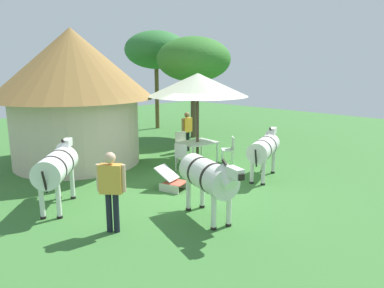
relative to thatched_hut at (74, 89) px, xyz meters
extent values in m
plane|color=#3B7434|center=(1.07, -4.43, -2.56)|extent=(36.00, 36.00, 0.00)
cylinder|color=beige|center=(0.00, 0.00, -1.43)|extent=(4.23, 4.23, 2.25)
cone|color=olive|center=(0.00, 0.00, 0.86)|extent=(5.39, 5.39, 2.32)
cylinder|color=#4E3A2D|center=(2.97, -2.95, -1.39)|extent=(0.10, 0.10, 2.33)
cone|color=beige|center=(2.97, -2.95, 0.16)|extent=(3.42, 3.42, 0.77)
cube|color=silver|center=(2.97, -2.95, -1.84)|extent=(1.30, 1.08, 0.04)
cylinder|color=silver|center=(2.47, -2.48, -2.21)|extent=(0.06, 0.06, 0.70)
cylinder|color=silver|center=(3.56, -2.59, -2.21)|extent=(0.06, 0.06, 0.70)
cylinder|color=silver|center=(2.39, -3.32, -2.21)|extent=(0.06, 0.06, 0.70)
cylinder|color=silver|center=(3.48, -3.43, -2.21)|extent=(0.06, 0.06, 0.70)
cube|color=white|center=(3.75, -3.67, -2.11)|extent=(0.61, 0.61, 0.04)
cube|color=white|center=(3.89, -3.80, -1.88)|extent=(0.33, 0.35, 0.45)
cylinder|color=white|center=(3.49, -3.69, -2.33)|extent=(0.04, 0.04, 0.45)
cylinder|color=white|center=(3.75, -3.41, -2.33)|extent=(0.04, 0.04, 0.45)
cylinder|color=white|center=(3.75, -3.93, -2.33)|extent=(0.04, 0.04, 0.45)
cylinder|color=white|center=(4.01, -3.65, -2.33)|extent=(0.04, 0.04, 0.45)
cube|color=white|center=(3.25, -1.93, -2.11)|extent=(0.53, 0.52, 0.04)
cube|color=white|center=(3.29, -1.75, -1.88)|extent=(0.44, 0.15, 0.45)
cylinder|color=white|center=(3.38, -2.15, -2.33)|extent=(0.04, 0.04, 0.45)
cylinder|color=white|center=(3.02, -2.06, -2.33)|extent=(0.04, 0.04, 0.45)
cylinder|color=white|center=(3.48, -1.81, -2.33)|extent=(0.04, 0.04, 0.45)
cylinder|color=white|center=(3.11, -1.71, -2.33)|extent=(0.04, 0.04, 0.45)
cube|color=silver|center=(1.97, -3.29, -2.11)|extent=(0.54, 0.55, 0.04)
cube|color=silver|center=(1.79, -3.35, -1.88)|extent=(0.18, 0.43, 0.45)
cylinder|color=silver|center=(2.08, -3.06, -2.33)|extent=(0.04, 0.04, 0.45)
cylinder|color=silver|center=(2.20, -3.42, -2.33)|extent=(0.04, 0.04, 0.45)
cylinder|color=silver|center=(1.74, -3.17, -2.33)|extent=(0.04, 0.04, 0.45)
cylinder|color=silver|center=(1.86, -3.53, -2.33)|extent=(0.04, 0.04, 0.45)
cylinder|color=black|center=(3.85, -1.47, -2.17)|extent=(0.11, 0.11, 0.78)
cylinder|color=black|center=(3.98, -1.46, -2.17)|extent=(0.11, 0.11, 0.78)
cube|color=gold|center=(3.91, -1.46, -1.50)|extent=(0.44, 0.22, 0.55)
cylinder|color=#9A724E|center=(3.67, -1.48, -1.48)|extent=(0.08, 0.08, 0.52)
cylinder|color=#9A724E|center=(4.16, -1.45, -1.48)|extent=(0.08, 0.08, 0.52)
sphere|color=#9A724E|center=(3.91, -1.46, -1.10)|extent=(0.21, 0.21, 0.21)
cylinder|color=black|center=(-2.22, -5.47, -2.14)|extent=(0.12, 0.12, 0.84)
cylinder|color=black|center=(-2.13, -5.58, -2.14)|extent=(0.12, 0.12, 0.84)
cube|color=gold|center=(-2.17, -5.53, -1.42)|extent=(0.45, 0.48, 0.59)
cylinder|color=#E0B08F|center=(-2.34, -5.33, -1.41)|extent=(0.09, 0.09, 0.56)
cylinder|color=#E0B08F|center=(-2.01, -5.72, -1.41)|extent=(0.09, 0.09, 0.56)
sphere|color=#E0B08F|center=(-2.17, -5.53, -0.99)|extent=(0.23, 0.23, 0.23)
cube|color=#C7553D|center=(0.45, -4.55, -2.34)|extent=(0.65, 0.67, 0.03)
cube|color=silver|center=(0.37, -4.29, -2.11)|extent=(0.64, 0.65, 0.35)
cube|color=beige|center=(0.68, -4.43, -2.45)|extent=(0.21, 0.59, 0.22)
cube|color=beige|center=(0.18, -4.57, -2.45)|extent=(0.21, 0.59, 0.22)
cylinder|color=silver|center=(-0.29, -6.42, -1.57)|extent=(1.10, 1.66, 0.67)
cylinder|color=black|center=(-0.20, -6.13, -1.57)|extent=(0.68, 0.28, 0.68)
cylinder|color=black|center=(-0.38, -6.68, -1.57)|extent=(0.68, 0.28, 0.68)
cylinder|color=silver|center=(-0.53, -7.15, -1.39)|extent=(0.45, 0.61, 0.51)
cube|color=silver|center=(-0.61, -7.41, -1.23)|extent=(0.29, 0.44, 0.20)
cube|color=black|center=(-0.67, -7.58, -1.26)|extent=(0.15, 0.15, 0.12)
cube|color=black|center=(-0.53, -7.15, -1.19)|extent=(0.15, 0.36, 0.28)
cylinder|color=silver|center=(-0.29, -7.03, -2.19)|extent=(0.11, 0.11, 0.74)
cylinder|color=black|center=(-0.29, -7.03, -2.53)|extent=(0.13, 0.13, 0.06)
cylinder|color=silver|center=(-0.65, -6.92, -2.19)|extent=(0.11, 0.11, 0.74)
cylinder|color=black|center=(-0.65, -6.92, -2.53)|extent=(0.13, 0.13, 0.06)
cylinder|color=silver|center=(0.06, -5.92, -2.19)|extent=(0.11, 0.11, 0.74)
cylinder|color=black|center=(0.06, -5.92, -2.53)|extent=(0.13, 0.13, 0.06)
cylinder|color=silver|center=(-0.29, -5.81, -2.19)|extent=(0.11, 0.11, 0.74)
cylinder|color=black|center=(-0.29, -5.81, -2.53)|extent=(0.13, 0.13, 0.06)
cylinder|color=black|center=(-0.04, -5.65, -1.67)|extent=(0.12, 0.24, 0.53)
cylinder|color=silver|center=(-2.38, -3.51, -1.53)|extent=(1.55, 1.65, 0.65)
cylinder|color=black|center=(-2.59, -3.76, -1.53)|extent=(0.56, 0.50, 0.67)
cylinder|color=black|center=(-2.19, -3.29, -1.53)|extent=(0.56, 0.50, 0.67)
cylinder|color=silver|center=(-1.85, -2.90, -1.35)|extent=(0.57, 0.60, 0.50)
cube|color=silver|center=(-1.67, -2.69, -1.19)|extent=(0.40, 0.42, 0.20)
cube|color=black|center=(-1.55, -2.55, -1.22)|extent=(0.17, 0.17, 0.12)
cube|color=black|center=(-1.85, -2.90, -1.15)|extent=(0.27, 0.30, 0.28)
cylinder|color=silver|center=(-2.11, -2.93, -2.17)|extent=(0.11, 0.11, 0.78)
cylinder|color=black|center=(-2.11, -2.93, -2.53)|extent=(0.13, 0.13, 0.06)
cylinder|color=silver|center=(-1.84, -3.17, -2.17)|extent=(0.11, 0.11, 0.78)
cylinder|color=black|center=(-1.84, -3.17, -2.53)|extent=(0.13, 0.13, 0.06)
cylinder|color=silver|center=(-2.92, -3.86, -2.17)|extent=(0.11, 0.11, 0.78)
cylinder|color=black|center=(-2.92, -3.86, -2.53)|extent=(0.13, 0.13, 0.06)
cylinder|color=silver|center=(-2.65, -4.10, -2.17)|extent=(0.11, 0.11, 0.78)
cylinder|color=black|center=(-2.65, -4.10, -2.53)|extent=(0.13, 0.13, 0.06)
cylinder|color=black|center=(-2.94, -4.16, -1.63)|extent=(0.19, 0.21, 0.53)
cylinder|color=silver|center=(3.06, -5.63, -1.63)|extent=(1.80, 1.15, 0.60)
cylinder|color=black|center=(2.74, -5.74, -1.63)|extent=(0.29, 0.61, 0.62)
cylinder|color=black|center=(3.35, -5.52, -1.63)|extent=(0.29, 0.61, 0.62)
cylinder|color=silver|center=(3.86, -5.33, -1.45)|extent=(0.59, 0.44, 0.48)
cube|color=silver|center=(4.12, -5.24, -1.29)|extent=(0.44, 0.31, 0.20)
cube|color=black|center=(4.29, -5.18, -1.32)|extent=(0.15, 0.15, 0.12)
cube|color=black|center=(3.86, -5.33, -1.25)|extent=(0.36, 0.16, 0.28)
cylinder|color=silver|center=(3.61, -5.25, -2.21)|extent=(0.11, 0.11, 0.71)
cylinder|color=black|center=(3.61, -5.25, -2.53)|extent=(0.13, 0.13, 0.06)
cylinder|color=silver|center=(3.72, -5.56, -2.21)|extent=(0.11, 0.11, 0.71)
cylinder|color=black|center=(3.72, -5.56, -2.53)|extent=(0.13, 0.13, 0.06)
cylinder|color=silver|center=(2.40, -5.69, -2.21)|extent=(0.11, 0.11, 0.71)
cylinder|color=black|center=(2.40, -5.69, -2.53)|extent=(0.13, 0.13, 0.06)
cylinder|color=silver|center=(2.51, -6.00, -2.21)|extent=(0.11, 0.11, 0.71)
cylinder|color=black|center=(2.51, -6.00, -2.53)|extent=(0.13, 0.13, 0.06)
cylinder|color=black|center=(2.22, -5.93, -1.73)|extent=(0.24, 0.13, 0.53)
cylinder|color=#4C402C|center=(6.19, 0.42, -1.21)|extent=(0.27, 0.27, 2.69)
ellipsoid|color=#317327|center=(6.19, 0.42, 1.07)|extent=(3.40, 3.40, 2.04)
cylinder|color=brown|center=(6.62, 3.61, -0.93)|extent=(0.22, 0.22, 3.25)
ellipsoid|color=#2C7030|center=(6.62, 3.61, 1.60)|extent=(3.28, 3.28, 1.97)
camera|label=1|loc=(-5.92, -11.54, 0.78)|focal=33.90mm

